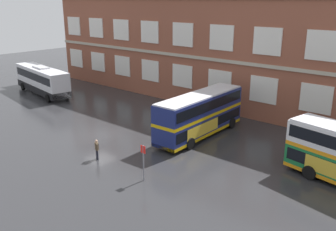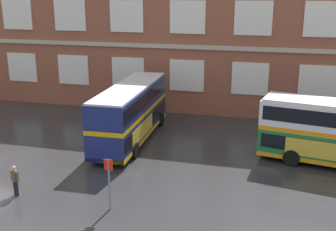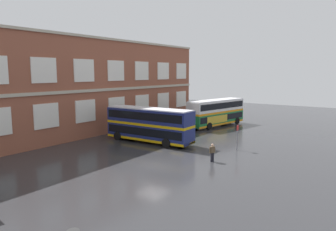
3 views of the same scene
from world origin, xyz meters
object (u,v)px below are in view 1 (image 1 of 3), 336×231
waiting_passenger (97,149)px  bus_stand_flag (143,160)px  double_decker_near (200,114)px  touring_coach (42,80)px

waiting_passenger → bus_stand_flag: size_ratio=0.63×
double_decker_near → touring_coach: (-25.79, -1.12, -0.24)m
double_decker_near → touring_coach: bearing=-177.5°
waiting_passenger → bus_stand_flag: 5.50m
touring_coach → bus_stand_flag: 29.61m
double_decker_near → waiting_passenger: 10.42m
double_decker_near → waiting_passenger: (-3.00, -9.91, -1.22)m
touring_coach → waiting_passenger: bearing=-21.1°
touring_coach → bus_stand_flag: size_ratio=4.54×
double_decker_near → bus_stand_flag: (2.45, -10.03, -0.51)m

